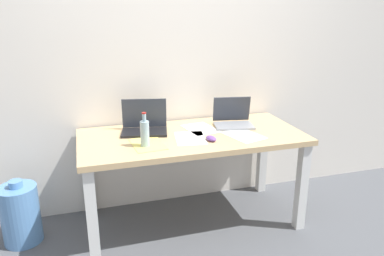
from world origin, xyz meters
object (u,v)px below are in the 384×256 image
desk (192,147)px  computer_mouse (211,138)px  laptop_left (144,125)px  beer_bottle (145,133)px  laptop_right (233,120)px  water_cooler_jug (20,214)px

desk → computer_mouse: bearing=-62.0°
laptop_left → beer_bottle: (-0.05, -0.31, 0.04)m
desk → laptop_right: laptop_right is taller
laptop_left → water_cooler_jug: 1.10m
beer_bottle → computer_mouse: (0.47, -0.02, -0.08)m
laptop_left → laptop_right: (0.71, -0.04, -0.01)m
laptop_right → beer_bottle: 0.80m
beer_bottle → water_cooler_jug: size_ratio=0.49×
beer_bottle → water_cooler_jug: beer_bottle is taller
laptop_left → beer_bottle: 0.31m
laptop_left → computer_mouse: (0.42, -0.33, -0.04)m
desk → laptop_left: 0.40m
desk → water_cooler_jug: (-1.26, 0.10, -0.42)m
computer_mouse → laptop_left: bearing=128.2°
laptop_left → desk: bearing=-25.9°
laptop_right → computer_mouse: (-0.29, -0.29, -0.03)m
laptop_right → computer_mouse: size_ratio=3.35×
desk → laptop_left: (-0.33, 0.16, 0.15)m
laptop_right → beer_bottle: bearing=-160.6°
laptop_left → beer_bottle: bearing=-98.9°
water_cooler_jug → computer_mouse: bearing=-11.2°
beer_bottle → laptop_left: bearing=81.1°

